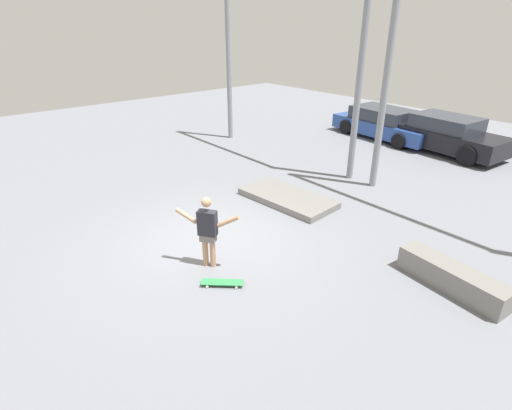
{
  "coord_description": "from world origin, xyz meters",
  "views": [
    {
      "loc": [
        6.86,
        -4.4,
        4.73
      ],
      "look_at": [
        0.33,
        1.18,
        0.7
      ],
      "focal_mm": 28.0,
      "sensor_mm": 36.0,
      "label": 1
    }
  ],
  "objects_px": {
    "skateboard": "(222,282)",
    "parked_car_blue": "(384,124)",
    "grind_box": "(452,277)",
    "parked_car_black": "(447,135)",
    "manual_pad": "(287,198)",
    "skateboarder": "(208,229)"
  },
  "relations": [
    {
      "from": "grind_box",
      "to": "manual_pad",
      "type": "height_order",
      "value": "grind_box"
    },
    {
      "from": "parked_car_blue",
      "to": "grind_box",
      "type": "bearing_deg",
      "value": -44.1
    },
    {
      "from": "skateboard",
      "to": "grind_box",
      "type": "bearing_deg",
      "value": 1.46
    },
    {
      "from": "manual_pad",
      "to": "skateboarder",
      "type": "bearing_deg",
      "value": -70.31
    },
    {
      "from": "skateboard",
      "to": "parked_car_blue",
      "type": "distance_m",
      "value": 12.37
    },
    {
      "from": "parked_car_blue",
      "to": "parked_car_black",
      "type": "height_order",
      "value": "parked_car_black"
    },
    {
      "from": "skateboard",
      "to": "parked_car_black",
      "type": "height_order",
      "value": "parked_car_black"
    },
    {
      "from": "skateboarder",
      "to": "parked_car_black",
      "type": "relative_size",
      "value": 0.36
    },
    {
      "from": "skateboarder",
      "to": "parked_car_black",
      "type": "bearing_deg",
      "value": 58.9
    },
    {
      "from": "grind_box",
      "to": "parked_car_blue",
      "type": "bearing_deg",
      "value": 130.06
    },
    {
      "from": "manual_pad",
      "to": "parked_car_black",
      "type": "xyz_separation_m",
      "value": [
        0.69,
        7.88,
        0.59
      ]
    },
    {
      "from": "grind_box",
      "to": "parked_car_black",
      "type": "relative_size",
      "value": 0.48
    },
    {
      "from": "skateboarder",
      "to": "parked_car_blue",
      "type": "bearing_deg",
      "value": 72.35
    },
    {
      "from": "manual_pad",
      "to": "parked_car_black",
      "type": "distance_m",
      "value": 7.93
    },
    {
      "from": "skateboarder",
      "to": "manual_pad",
      "type": "xyz_separation_m",
      "value": [
        -1.27,
        3.55,
        -0.78
      ]
    },
    {
      "from": "parked_car_black",
      "to": "parked_car_blue",
      "type": "bearing_deg",
      "value": -174.48
    },
    {
      "from": "skateboard",
      "to": "parked_car_blue",
      "type": "relative_size",
      "value": 0.16
    },
    {
      "from": "parked_car_blue",
      "to": "parked_car_black",
      "type": "xyz_separation_m",
      "value": [
        2.78,
        -0.02,
        0.07
      ]
    },
    {
      "from": "skateboarder",
      "to": "grind_box",
      "type": "distance_m",
      "value": 4.83
    },
    {
      "from": "grind_box",
      "to": "parked_car_black",
      "type": "distance_m",
      "value": 9.38
    },
    {
      "from": "manual_pad",
      "to": "parked_car_black",
      "type": "bearing_deg",
      "value": 85.02
    },
    {
      "from": "grind_box",
      "to": "manual_pad",
      "type": "bearing_deg",
      "value": 174.58
    }
  ]
}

